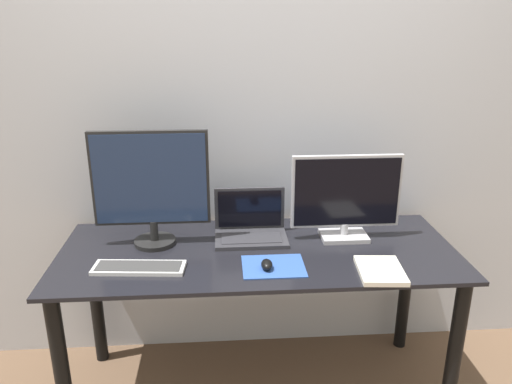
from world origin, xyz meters
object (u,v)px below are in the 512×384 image
Objects in this scene: monitor_left at (151,186)px; mouse at (267,265)px; book at (380,270)px; laptop at (250,226)px; monitor_right at (346,197)px; keyboard at (139,268)px.

monitor_left reaches higher than mouse.
monitor_left reaches higher than book.
mouse is (0.48, -0.29, -0.25)m from monitor_left.
monitor_left is 1.03m from book.
monitor_right is at bearing -5.43° from laptop.
laptop reaches higher than book.
laptop is 0.33m from mouse.
keyboard is (-0.04, -0.25, -0.27)m from monitor_left.
keyboard is (-0.47, -0.29, -0.05)m from laptop.
mouse is at bearing -143.32° from monitor_right.
monitor_right is at bearing 0.00° from monitor_left.
mouse reaches higher than book.
monitor_left is 0.37m from keyboard.
laptop is 1.36× the size of book.
monitor_right reaches higher than laptop.
laptop is 0.63m from book.
keyboard is at bearing -148.56° from laptop.
monitor_right is 0.40m from book.
laptop is 0.55m from keyboard.
monitor_right is 0.51m from mouse.
laptop is at bearing 174.57° from monitor_right.
mouse is at bearing -4.33° from keyboard.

